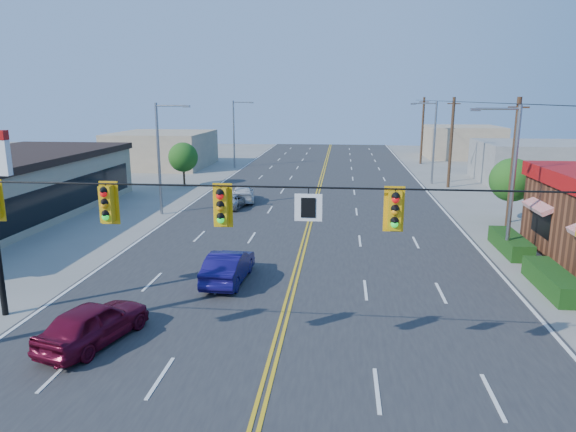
# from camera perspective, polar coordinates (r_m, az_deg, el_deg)

# --- Properties ---
(ground) EXTENTS (160.00, 160.00, 0.00)m
(ground) POSITION_cam_1_polar(r_m,az_deg,el_deg) (16.07, -2.41, -18.32)
(ground) COLOR gray
(ground) RESTS_ON ground
(road) EXTENTS (20.00, 120.00, 0.06)m
(road) POSITION_cam_1_polar(r_m,az_deg,el_deg) (34.65, 2.41, -0.88)
(road) COLOR #2D2D30
(road) RESTS_ON ground
(signal_span) EXTENTS (24.32, 0.34, 9.00)m
(signal_span) POSITION_cam_1_polar(r_m,az_deg,el_deg) (14.18, -3.08, -1.17)
(signal_span) COLOR #47301E
(signal_span) RESTS_ON ground
(streetlight_se) EXTENTS (2.55, 0.25, 8.00)m
(streetlight_se) POSITION_cam_1_polar(r_m,az_deg,el_deg) (29.17, 23.42, 4.39)
(streetlight_se) COLOR gray
(streetlight_se) RESTS_ON ground
(streetlight_ne) EXTENTS (2.55, 0.25, 8.00)m
(streetlight_ne) POSITION_cam_1_polar(r_m,az_deg,el_deg) (52.44, 15.74, 8.36)
(streetlight_ne) COLOR gray
(streetlight_ne) RESTS_ON ground
(streetlight_sw) EXTENTS (2.55, 0.25, 8.00)m
(streetlight_sw) POSITION_cam_1_polar(r_m,az_deg,el_deg) (38.02, -13.91, 6.86)
(streetlight_sw) COLOR gray
(streetlight_sw) RESTS_ON ground
(streetlight_nw) EXTENTS (2.55, 0.25, 8.00)m
(streetlight_nw) POSITION_cam_1_polar(r_m,az_deg,el_deg) (63.01, -5.86, 9.48)
(streetlight_nw) COLOR gray
(streetlight_nw) RESTS_ON ground
(utility_pole_near) EXTENTS (0.28, 0.28, 8.40)m
(utility_pole_near) POSITION_cam_1_polar(r_m,az_deg,el_deg) (33.41, 23.69, 4.79)
(utility_pole_near) COLOR #47301E
(utility_pole_near) RESTS_ON ground
(utility_pole_mid) EXTENTS (0.28, 0.28, 8.40)m
(utility_pole_mid) POSITION_cam_1_polar(r_m,az_deg,el_deg) (50.76, 17.67, 7.74)
(utility_pole_mid) COLOR #47301E
(utility_pole_mid) RESTS_ON ground
(utility_pole_far) EXTENTS (0.28, 0.28, 8.40)m
(utility_pole_far) POSITION_cam_1_polar(r_m,az_deg,el_deg) (68.45, 14.70, 9.14)
(utility_pole_far) COLOR #47301E
(utility_pole_far) RESTS_ON ground
(tree_kfc_rear) EXTENTS (2.94, 2.94, 4.41)m
(tree_kfc_rear) POSITION_cam_1_polar(r_m,az_deg,el_deg) (37.75, 23.61, 3.69)
(tree_kfc_rear) COLOR #47301E
(tree_kfc_rear) RESTS_ON ground
(tree_west) EXTENTS (2.80, 2.80, 4.20)m
(tree_west) POSITION_cam_1_polar(r_m,az_deg,el_deg) (50.21, -11.57, 6.42)
(tree_west) COLOR #47301E
(tree_west) RESTS_ON ground
(bld_east_mid) EXTENTS (12.00, 10.00, 4.00)m
(bld_east_mid) POSITION_cam_1_polar(r_m,az_deg,el_deg) (57.51, 26.37, 5.34)
(bld_east_mid) COLOR gray
(bld_east_mid) RESTS_ON ground
(bld_west_far) EXTENTS (11.00, 12.00, 4.20)m
(bld_west_far) POSITION_cam_1_polar(r_m,az_deg,el_deg) (65.70, -13.76, 7.21)
(bld_west_far) COLOR tan
(bld_west_far) RESTS_ON ground
(bld_east_far) EXTENTS (10.00, 10.00, 4.40)m
(bld_east_far) POSITION_cam_1_polar(r_m,az_deg,el_deg) (77.68, 18.76, 7.81)
(bld_east_far) COLOR tan
(bld_east_far) RESTS_ON ground
(car_magenta) EXTENTS (2.89, 4.66, 1.48)m
(car_magenta) POSITION_cam_1_polar(r_m,az_deg,el_deg) (19.25, -20.77, -11.18)
(car_magenta) COLOR maroon
(car_magenta) RESTS_ON ground
(car_blue) EXTENTS (1.72, 4.49, 1.46)m
(car_blue) POSITION_cam_1_polar(r_m,az_deg,el_deg) (23.86, -6.63, -5.70)
(car_blue) COLOR #140D50
(car_blue) RESTS_ON ground
(car_white) EXTENTS (2.61, 4.68, 1.28)m
(car_white) POSITION_cam_1_polar(r_m,az_deg,el_deg) (41.97, -5.03, 2.40)
(car_white) COLOR silver
(car_white) RESTS_ON ground
(car_silver) EXTENTS (2.41, 4.19, 1.10)m
(car_silver) POSITION_cam_1_polar(r_m,az_deg,el_deg) (39.81, -6.12, 1.65)
(car_silver) COLOR #A4A5AA
(car_silver) RESTS_ON ground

